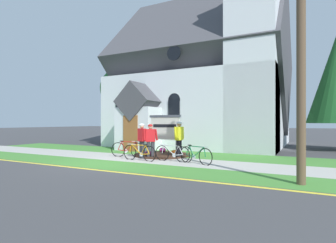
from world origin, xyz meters
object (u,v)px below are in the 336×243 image
at_px(bicycle_black, 140,152).
at_px(utility_pole, 297,17).
at_px(bicycle_yellow, 128,149).
at_px(cyclist_in_white_jersey, 150,139).
at_px(cyclist_in_blue_jersey, 142,138).
at_px(cyclist_in_red_jersey, 179,137).
at_px(bicycle_orange, 172,153).
at_px(bicycle_silver, 195,155).
at_px(church_sign, 165,129).
at_px(yard_deciduous_tree, 124,89).

bearing_deg(bicycle_black, utility_pole, -15.75).
height_order(bicycle_yellow, cyclist_in_white_jersey, cyclist_in_white_jersey).
distance_m(cyclist_in_blue_jersey, cyclist_in_red_jersey, 1.75).
xyz_separation_m(bicycle_orange, bicycle_black, (-1.42, -0.42, 0.00)).
xyz_separation_m(bicycle_yellow, cyclist_in_white_jersey, (1.30, -0.01, 0.56)).
distance_m(cyclist_in_blue_jersey, utility_pole, 7.96).
xyz_separation_m(bicycle_black, cyclist_in_blue_jersey, (-0.27, 0.61, 0.60)).
bearing_deg(cyclist_in_blue_jersey, bicycle_yellow, 172.19).
bearing_deg(bicycle_silver, bicycle_orange, 173.89).
relative_size(cyclist_in_blue_jersey, utility_pole, 0.20).
bearing_deg(bicycle_orange, church_sign, 126.01).
bearing_deg(cyclist_in_blue_jersey, yard_deciduous_tree, 131.97).
distance_m(cyclist_in_red_jersey, utility_pole, 7.06).
bearing_deg(bicycle_yellow, bicycle_orange, -6.94).
distance_m(bicycle_orange, bicycle_black, 1.48).
xyz_separation_m(cyclist_in_red_jersey, utility_pole, (5.12, -3.27, 3.60)).
xyz_separation_m(bicycle_orange, bicycle_silver, (1.12, -0.12, 0.00)).
bearing_deg(bicycle_orange, bicycle_silver, -6.11).
bearing_deg(cyclist_in_blue_jersey, cyclist_in_white_jersey, 16.13).
distance_m(bicycle_black, bicycle_yellow, 1.38).
bearing_deg(yard_deciduous_tree, church_sign, -38.53).
xyz_separation_m(bicycle_silver, bicycle_black, (-2.54, -0.30, -0.00)).
distance_m(bicycle_black, yard_deciduous_tree, 10.58).
xyz_separation_m(church_sign, cyclist_in_white_jersey, (0.06, -1.55, -0.42)).
height_order(bicycle_black, cyclist_in_red_jersey, cyclist_in_red_jersey).
xyz_separation_m(cyclist_in_white_jersey, utility_pole, (6.25, -2.52, 3.69)).
xyz_separation_m(bicycle_black, utility_pole, (6.38, -1.80, 4.27)).
relative_size(bicycle_yellow, yard_deciduous_tree, 0.29).
bearing_deg(church_sign, yard_deciduous_tree, 141.47).
relative_size(bicycle_orange, bicycle_yellow, 1.00).
bearing_deg(cyclist_in_blue_jersey, church_sign, 78.51).
xyz_separation_m(cyclist_in_blue_jersey, yard_deciduous_tree, (-6.13, 6.81, 3.40)).
bearing_deg(cyclist_in_red_jersey, bicycle_yellow, -163.17).
bearing_deg(utility_pole, bicycle_orange, 155.92).
height_order(church_sign, utility_pole, utility_pole).
distance_m(cyclist_in_blue_jersey, yard_deciduous_tree, 9.77).
xyz_separation_m(bicycle_yellow, cyclist_in_red_jersey, (2.43, 0.73, 0.65)).
height_order(bicycle_black, yard_deciduous_tree, yard_deciduous_tree).
distance_m(bicycle_yellow, utility_pole, 9.03).
xyz_separation_m(cyclist_in_blue_jersey, cyclist_in_white_jersey, (0.39, 0.11, -0.02)).
bearing_deg(bicycle_black, yard_deciduous_tree, 130.76).
bearing_deg(bicycle_orange, cyclist_in_white_jersey, 166.70).
xyz_separation_m(bicycle_yellow, utility_pole, (7.55, -2.53, 4.25)).
bearing_deg(church_sign, bicycle_orange, -53.99).
relative_size(church_sign, bicycle_yellow, 1.20).
xyz_separation_m(bicycle_orange, bicycle_yellow, (-2.59, 0.32, 0.02)).
height_order(bicycle_black, cyclist_in_white_jersey, cyclist_in_white_jersey).
xyz_separation_m(church_sign, bicycle_orange, (1.35, -1.86, -0.99)).
height_order(bicycle_silver, cyclist_in_red_jersey, cyclist_in_red_jersey).
relative_size(bicycle_black, yard_deciduous_tree, 0.29).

